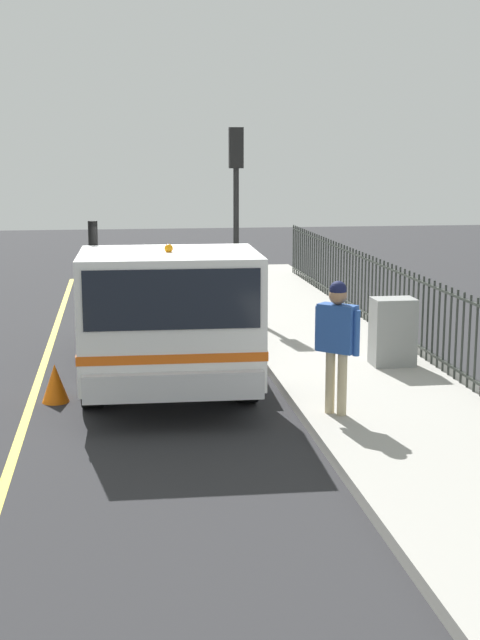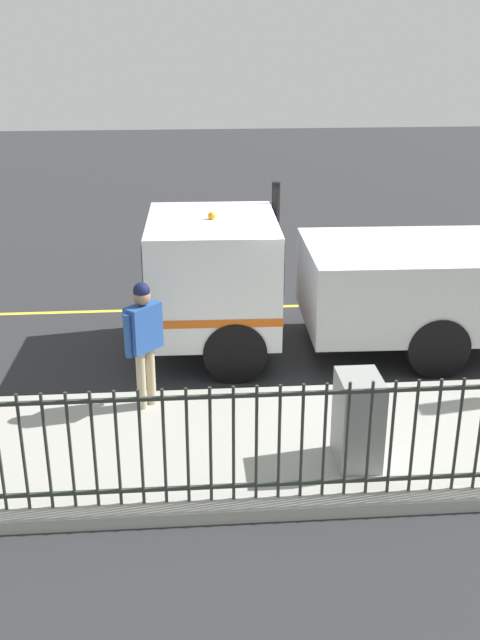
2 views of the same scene
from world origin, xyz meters
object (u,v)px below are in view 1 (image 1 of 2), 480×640
(work_truck, at_px, (166,303))
(traffic_cone, at_px, (55,383))
(utility_cabinet, at_px, (393,332))
(worker_standing, at_px, (337,333))
(traffic_light_near, at_px, (236,182))

(work_truck, relative_size, traffic_cone, 11.52)
(utility_cabinet, distance_m, traffic_cone, 5.44)
(worker_standing, height_order, utility_cabinet, worker_standing)
(work_truck, relative_size, worker_standing, 3.65)
(work_truck, distance_m, traffic_light_near, 5.69)
(worker_standing, distance_m, traffic_light_near, 7.92)
(traffic_cone, bearing_deg, work_truck, 30.36)
(work_truck, bearing_deg, traffic_cone, 31.76)
(worker_standing, relative_size, traffic_light_near, 0.45)
(work_truck, height_order, worker_standing, work_truck)
(traffic_cone, bearing_deg, utility_cabinet, 9.63)
(traffic_light_near, distance_m, utility_cabinet, 5.95)
(utility_cabinet, bearing_deg, traffic_light_near, 109.67)
(worker_standing, distance_m, traffic_cone, 4.21)
(traffic_light_near, bearing_deg, traffic_cone, 61.64)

